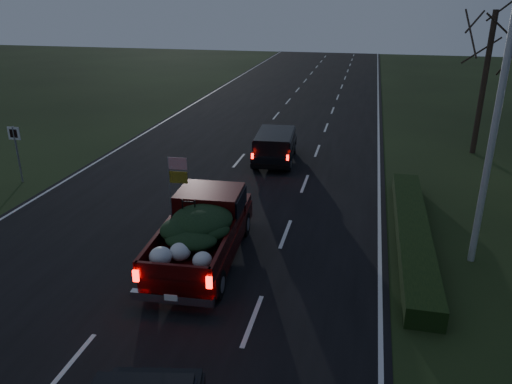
% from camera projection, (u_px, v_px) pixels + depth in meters
% --- Properties ---
extents(ground, '(120.00, 120.00, 0.00)m').
position_uv_depth(ground, '(159.00, 258.00, 15.58)').
color(ground, black).
rests_on(ground, ground).
extents(road_asphalt, '(14.00, 120.00, 0.02)m').
position_uv_depth(road_asphalt, '(159.00, 258.00, 15.57)').
color(road_asphalt, black).
rests_on(road_asphalt, ground).
extents(hedge_row, '(1.00, 10.00, 0.60)m').
position_uv_depth(hedge_row, '(413.00, 232.00, 16.59)').
color(hedge_row, black).
rests_on(hedge_row, ground).
extents(light_pole, '(0.50, 0.90, 9.16)m').
position_uv_depth(light_pole, '(503.00, 81.00, 13.42)').
color(light_pole, silver).
rests_on(light_pole, ground).
extents(route_sign, '(0.55, 0.08, 2.50)m').
position_uv_depth(route_sign, '(16.00, 146.00, 21.24)').
color(route_sign, gray).
rests_on(route_sign, ground).
extents(bare_tree_far, '(3.60, 3.60, 7.00)m').
position_uv_depth(bare_tree_far, '(490.00, 49.00, 23.98)').
color(bare_tree_far, black).
rests_on(bare_tree_far, ground).
extents(pickup_truck, '(2.43, 5.65, 2.91)m').
position_uv_depth(pickup_truck, '(203.00, 227.00, 15.14)').
color(pickup_truck, '#3D0908').
rests_on(pickup_truck, ground).
extents(lead_suv, '(2.06, 4.36, 1.22)m').
position_uv_depth(lead_suv, '(275.00, 144.00, 24.13)').
color(lead_suv, black).
rests_on(lead_suv, ground).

